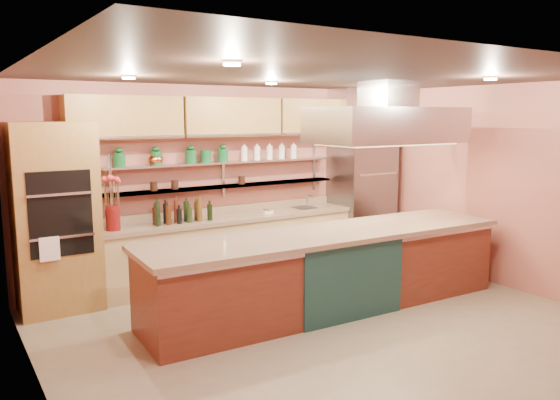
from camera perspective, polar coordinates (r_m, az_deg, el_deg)
floor at (r=6.42m, az=4.93°, el=-13.00°), size 6.00×5.00×0.02m
ceiling at (r=5.98m, az=5.29°, el=12.90°), size 6.00×5.00×0.02m
wall_back at (r=8.14m, az=-5.71°, el=1.91°), size 6.00×0.04×2.80m
wall_front at (r=4.38m, az=25.60°, el=-4.86°), size 6.00×0.04×2.80m
wall_left at (r=4.85m, az=-24.25°, el=-3.50°), size 0.04×5.00×2.80m
wall_right at (r=8.21m, az=21.93°, el=1.38°), size 0.04×5.00×2.80m
oven_stack at (r=7.10m, az=-22.37°, el=-1.76°), size 0.95×0.64×2.30m
refrigerator at (r=9.20m, az=8.52°, el=0.45°), size 0.95×0.72×2.10m
back_counter at (r=8.02m, az=-4.96°, el=-4.97°), size 3.84×0.64×0.93m
wall_shelf_lower at (r=8.01m, az=-5.60°, el=1.44°), size 3.60×0.26×0.03m
wall_shelf_upper at (r=7.97m, az=-5.64°, el=3.94°), size 3.60×0.26×0.03m
upper_cabinets at (r=7.92m, az=-5.22°, el=8.62°), size 4.60×0.36×0.55m
range_hood at (r=7.13m, az=11.14°, el=7.67°), size 2.00×1.00×0.45m
ceiling_downlights at (r=6.13m, az=4.12°, el=12.52°), size 4.00×2.80×0.02m
island at (r=6.81m, az=5.17°, el=-7.29°), size 4.70×1.19×0.97m
flower_vase at (r=7.23m, az=-17.06°, el=-1.79°), size 0.19×0.19×0.32m
oil_bottle_cluster at (r=7.53m, az=-10.10°, el=-1.27°), size 0.91×0.49×0.28m
kitchen_scale at (r=8.15m, az=-1.34°, el=-1.09°), size 0.16×0.13×0.08m
bar_faucet at (r=8.65m, az=2.82°, el=-0.14°), size 0.03×0.03×0.20m
copper_kettle at (r=7.54m, az=-13.02°, el=4.09°), size 0.17×0.17×0.13m
green_canister at (r=7.83m, az=-7.75°, el=4.55°), size 0.15×0.15×0.17m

